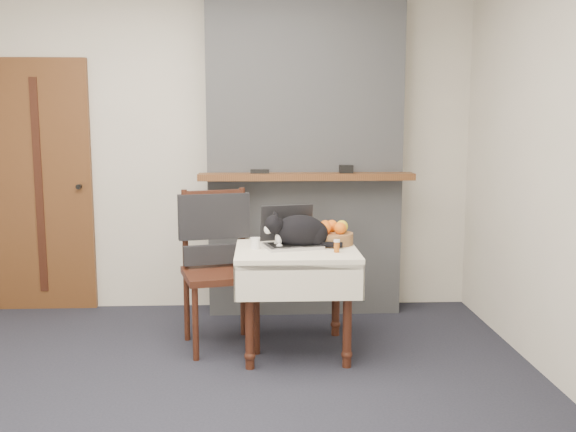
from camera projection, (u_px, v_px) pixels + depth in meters
name	position (u px, v px, depth m)	size (l,w,h in m)	color
ground	(156.00, 414.00, 3.34)	(4.50, 4.50, 0.00)	black
room_shell	(160.00, 75.00, 3.54)	(4.52, 4.01, 2.61)	beige
door	(40.00, 186.00, 5.10)	(0.82, 0.10, 2.00)	brown
chimney	(304.00, 149.00, 5.02)	(1.62, 0.48, 2.60)	gray
side_table	(296.00, 264.00, 4.18)	(0.78, 0.78, 0.70)	#35140E
laptop	(290.00, 236.00, 4.20)	(0.42, 0.38, 0.26)	#B7B7BC
cat	(301.00, 232.00, 4.15)	(0.51, 0.25, 0.24)	black
cream_jar	(255.00, 243.00, 4.12)	(0.06, 0.06, 0.07)	white
pill_bottle	(337.00, 246.00, 4.00)	(0.04, 0.04, 0.08)	#AD5415
fruit_basket	(333.00, 235.00, 4.27)	(0.27, 0.27, 0.16)	#A46742
desk_clutter	(319.00, 246.00, 4.20)	(0.13, 0.01, 0.01)	black
chair	(217.00, 246.00, 4.34)	(0.57, 0.57, 1.06)	#35140E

